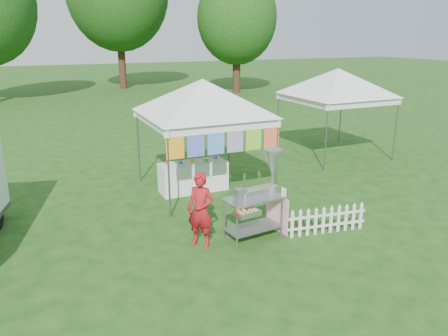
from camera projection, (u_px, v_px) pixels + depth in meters
name	position (u px, v px, depth m)	size (l,w,h in m)	color
ground	(268.00, 242.00, 8.96)	(120.00, 120.00, 0.00)	#164513
canopy_main	(203.00, 79.00, 11.13)	(4.24, 4.24, 3.45)	#59595E
canopy_right	(338.00, 69.00, 14.61)	(4.24, 4.24, 3.45)	#59595E
tree_right	(237.00, 18.00, 30.55)	(5.60, 5.60, 8.42)	#3C2215
donut_cart	(262.00, 188.00, 8.89)	(1.33, 1.03, 1.85)	gray
vendor	(201.00, 210.00, 8.61)	(0.56, 0.36, 1.52)	#A7141B
picket_fence	(327.00, 221.00, 9.28)	(1.78, 0.30, 0.56)	silver
display_table	(193.00, 177.00, 11.81)	(1.80, 0.70, 0.79)	white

